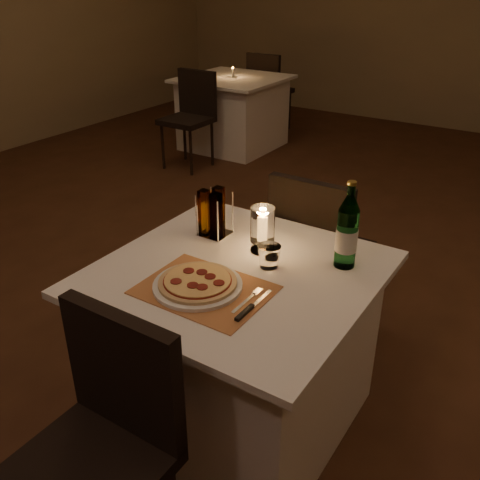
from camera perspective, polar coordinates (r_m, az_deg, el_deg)
The scene contains 17 objects.
floor at distance 2.76m, azimuth 0.15°, elevation -12.71°, with size 8.00×10.00×0.02m, color #4C2918.
main_table at distance 2.23m, azimuth -0.29°, elevation -11.41°, with size 1.00×1.00×0.74m.
chair_near at distance 1.71m, azimuth -14.27°, elevation -19.02°, with size 0.42×0.42×0.90m.
chair_far at distance 2.66m, azimuth 8.14°, elevation -0.24°, with size 0.42×0.42×0.90m.
placemat at distance 1.90m, azimuth -3.80°, elevation -5.33°, with size 0.45×0.34×0.00m, color #BE7742.
plate at distance 1.91m, azimuth -4.53°, elevation -4.84°, with size 0.32×0.32×0.01m, color white.
pizza at distance 1.90m, azimuth -4.55°, elevation -4.42°, with size 0.28×0.28×0.02m.
fork at distance 1.84m, azimuth 0.98°, elevation -6.26°, with size 0.02×0.18×0.00m.
knife at distance 1.78m, azimuth 0.90°, elevation -7.42°, with size 0.02×0.22×0.01m.
tumbler at distance 2.02m, azimuth 3.11°, elevation -1.76°, with size 0.09×0.09×0.09m, color white, non-canonical shape.
water_bottle at distance 2.03m, azimuth 11.35°, elevation 0.74°, with size 0.08×0.08×0.34m.
hurricane_candle at distance 2.11m, azimuth 2.42°, elevation 1.50°, with size 0.10×0.10×0.19m.
cruet_caddy at distance 2.24m, azimuth -2.87°, elevation 2.75°, with size 0.12×0.12×0.21m.
neighbor_table_left at distance 5.87m, azimuth -0.74°, elevation 13.45°, with size 1.00×1.00×0.74m.
neighbor_chair_la at distance 5.26m, azimuth -5.18°, elevation 13.70°, with size 0.42×0.42×0.90m.
neighbor_chair_lb at distance 6.42m, azimuth 2.92°, elevation 16.21°, with size 0.42×0.42×0.90m.
neighbor_candle_left at distance 5.78m, azimuth -0.77°, elevation 17.44°, with size 0.03×0.03×0.11m.
Camera 1 is at (1.15, -1.79, 1.76)m, focal length 40.00 mm.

